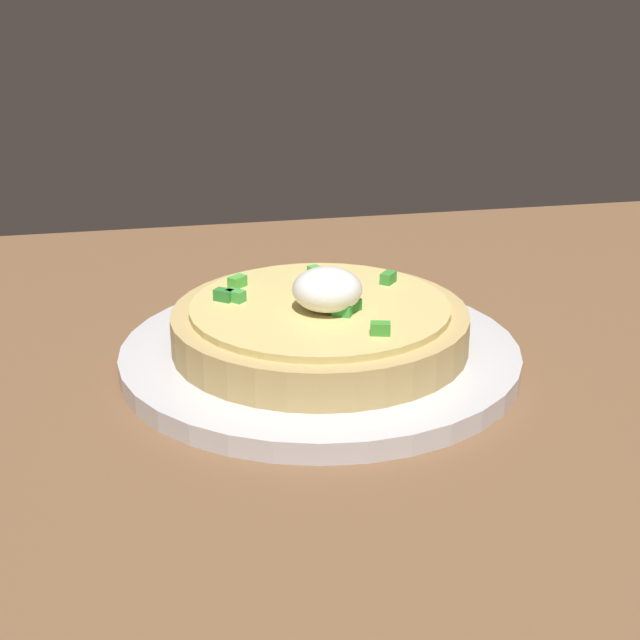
{
  "coord_description": "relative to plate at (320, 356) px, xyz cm",
  "views": [
    {
      "loc": [
        19.11,
        54.1,
        31.65
      ],
      "look_at": [
        6.86,
        -7.22,
        6.66
      ],
      "focal_mm": 54.57,
      "sensor_mm": 36.0,
      "label": 1
    }
  ],
  "objects": [
    {
      "name": "dining_table",
      "position": [
        -6.86,
        7.22,
        -2.33
      ],
      "size": [
        112.82,
        88.65,
        3.21
      ],
      "primitive_type": "cube",
      "color": "brown",
      "rests_on": "ground"
    },
    {
      "name": "plate",
      "position": [
        0.0,
        0.0,
        0.0
      ],
      "size": [
        27.97,
        27.97,
        1.45
      ],
      "primitive_type": "cylinder",
      "color": "silver",
      "rests_on": "dining_table"
    },
    {
      "name": "pizza",
      "position": [
        -0.01,
        0.05,
        2.42
      ],
      "size": [
        20.64,
        20.64,
        6.09
      ],
      "color": "tan",
      "rests_on": "plate"
    }
  ]
}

